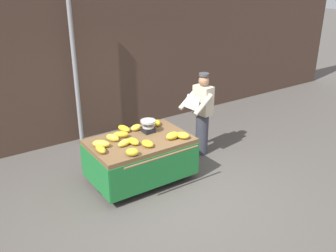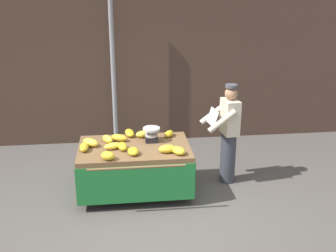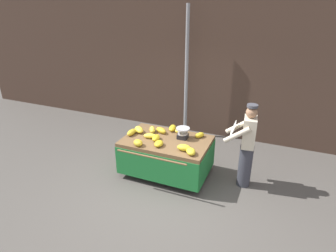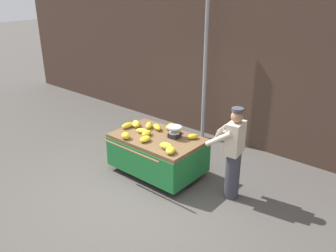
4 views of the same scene
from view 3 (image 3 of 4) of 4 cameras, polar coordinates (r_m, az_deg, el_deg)
The scene contains 19 objects.
ground_plane at distance 5.64m, azimuth -1.27°, elevation -13.50°, with size 60.00×60.00×0.00m, color #514C47.
back_wall at distance 7.62m, azimuth 8.44°, elevation 11.99°, with size 16.00×0.24×3.79m, color #473328.
street_pole at distance 7.44m, azimuth 3.71°, elevation 10.27°, with size 0.09×0.09×3.37m, color gray.
banana_cart at distance 5.94m, azimuth -0.31°, elevation -4.53°, with size 1.78×1.34×0.81m.
weighing_scale at distance 5.85m, azimuth 2.99°, elevation -1.43°, with size 0.28×0.28×0.24m.
banana_bunch_0 at distance 5.29m, azimuth 4.60°, elevation -5.10°, with size 0.17×0.24×0.11m, color yellow.
banana_bunch_1 at distance 6.17m, azimuth -5.84°, elevation -0.72°, with size 0.16×0.30×0.12m, color yellow.
banana_bunch_2 at distance 5.89m, azimuth -3.62°, elevation -1.98°, with size 0.13×0.27×0.10m, color yellow.
banana_bunch_3 at distance 5.57m, azimuth -1.87°, elevation -3.52°, with size 0.17×0.25×0.10m, color gold.
banana_bunch_4 at distance 5.60m, azimuth -6.01°, elevation -3.37°, with size 0.17×0.21×0.13m, color gold.
banana_bunch_5 at distance 6.08m, azimuth -7.30°, elevation -1.24°, with size 0.13×0.29×0.11m, color gold.
banana_bunch_6 at distance 5.40m, azimuth 3.21°, elevation -4.35°, with size 0.16×0.26×0.12m, color yellow.
banana_bunch_7 at distance 6.09m, azimuth 2.46°, elevation -1.01°, with size 0.15×0.23×0.11m, color yellow.
banana_bunch_8 at distance 5.79m, azimuth -2.42°, elevation -2.37°, with size 0.14×0.26×0.11m, color gold.
banana_bunch_9 at distance 6.14m, azimuth -3.17°, elevation -0.73°, with size 0.12×0.25×0.12m, color yellow.
banana_bunch_10 at distance 5.94m, azimuth 6.34°, elevation -1.82°, with size 0.12×0.22×0.10m, color gold.
banana_bunch_11 at distance 6.11m, azimuth -1.40°, elevation -0.87°, with size 0.13×0.28×0.12m, color gold.
banana_bunch_12 at distance 6.23m, azimuth 0.91°, elevation -0.40°, with size 0.14×0.29×0.11m, color gold.
vendor_person at distance 5.66m, azimuth 15.45°, elevation -3.89°, with size 0.62×0.56×1.71m.
Camera 3 is at (1.85, -4.09, 3.42)m, focal length 30.45 mm.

